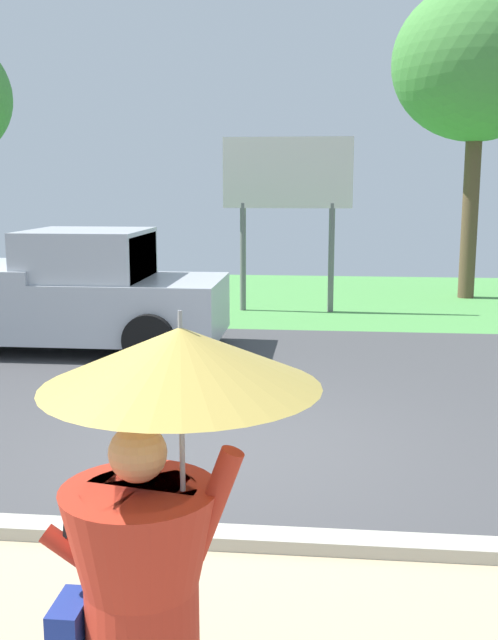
{
  "coord_description": "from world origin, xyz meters",
  "views": [
    {
      "loc": [
        0.94,
        -6.89,
        2.57
      ],
      "look_at": [
        0.13,
        1.0,
        1.1
      ],
      "focal_mm": 41.14,
      "sensor_mm": 36.0,
      "label": 1
    }
  ],
  "objects": [
    {
      "name": "pickup_truck",
      "position": [
        -3.19,
        4.16,
        0.87
      ],
      "size": [
        5.2,
        2.28,
        1.88
      ],
      "rotation": [
        0.0,
        0.0,
        -0.01
      ],
      "color": "#ADB2BA",
      "rests_on": "ground_plane"
    },
    {
      "name": "ground_plane",
      "position": [
        0.0,
        2.95,
        -0.05
      ],
      "size": [
        40.0,
        22.0,
        0.2
      ],
      "color": "#424244"
    },
    {
      "name": "roadside_billboard",
      "position": [
        0.19,
        8.02,
        2.55
      ],
      "size": [
        2.6,
        0.12,
        3.5
      ],
      "color": "slate",
      "rests_on": "ground_plane"
    },
    {
      "name": "monk_pedestrian",
      "position": [
        0.31,
        -4.37,
        1.11
      ],
      "size": [
        1.09,
        1.02,
        2.13
      ],
      "rotation": [
        0.0,
        0.0,
        0.25
      ],
      "color": "#B22D1E",
      "rests_on": "ground_plane"
    },
    {
      "name": "tree_left_far",
      "position": [
        4.22,
        10.26,
        5.17
      ],
      "size": [
        3.75,
        3.75,
        6.91
      ],
      "color": "brown",
      "rests_on": "ground_plane"
    }
  ]
}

